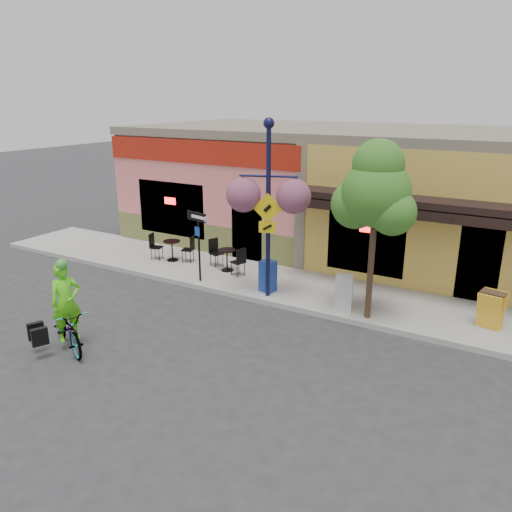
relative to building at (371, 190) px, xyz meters
The scene contains 14 objects.
ground 7.83m from the building, 90.00° to the right, with size 90.00×90.00×0.00m, color #2D2D30.
sidewalk 5.91m from the building, 90.00° to the right, with size 24.00×3.00×0.15m, color #9E9B93.
curb 7.28m from the building, 90.00° to the right, with size 24.00×0.12×0.15m, color #A8A59E.
building is the anchor object (origin of this frame).
bicycle 12.07m from the building, 106.40° to the right, with size 0.67×1.94×1.02m, color maroon.
cyclist_rider 12.01m from the building, 106.17° to the right, with size 0.67×0.44×1.82m, color #59E518.
lamp_post 6.71m from the building, 96.60° to the right, with size 1.58×0.63×4.94m, color #121439, non-canonical shape.
one_way_sign 7.43m from the building, 115.34° to the right, with size 0.83×0.18×2.18m, color black, non-canonical shape.
cafe_set_left 7.72m from the building, 133.28° to the right, with size 1.54×0.77×0.93m, color black, non-canonical shape.
cafe_set_right 6.40m from the building, 118.43° to the right, with size 1.57×0.78×0.94m, color black, non-canonical shape.
newspaper_box_blue 6.62m from the building, 98.36° to the right, with size 0.41×0.37×0.92m, color navy, non-canonical shape.
newspaper_box_grey 6.88m from the building, 77.36° to the right, with size 0.44×0.40×0.95m, color silver, non-canonical shape.
street_tree 7.01m from the building, 71.96° to the right, with size 1.78×1.78×4.57m, color #3D7A26, non-canonical shape.
sandwich_board 7.87m from the building, 50.26° to the right, with size 0.56×0.41×0.94m, color yellow, non-canonical shape.
Camera 1 is at (5.58, -10.81, 5.56)m, focal length 35.00 mm.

